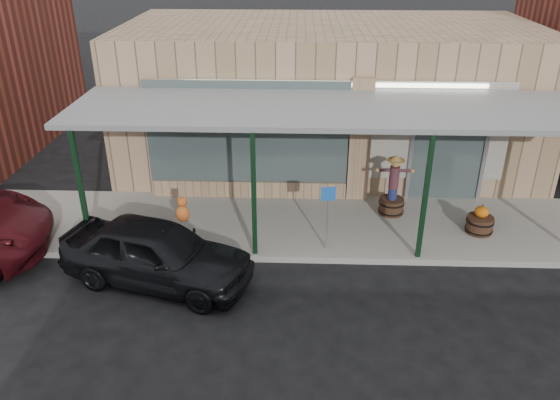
{
  "coord_description": "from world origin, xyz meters",
  "views": [
    {
      "loc": [
        -0.86,
        -8.21,
        6.62
      ],
      "look_at": [
        -1.26,
        2.6,
        1.26
      ],
      "focal_mm": 35.0,
      "sensor_mm": 36.0,
      "label": 1
    }
  ],
  "objects_px": {
    "barrel_pumpkin": "(480,223)",
    "parked_sedan": "(157,253)",
    "handicap_sign": "(328,210)",
    "barrel_scarecrow": "(392,194)"
  },
  "relations": [
    {
      "from": "barrel_pumpkin",
      "to": "parked_sedan",
      "type": "relative_size",
      "value": 0.18
    },
    {
      "from": "barrel_pumpkin",
      "to": "handicap_sign",
      "type": "height_order",
      "value": "handicap_sign"
    },
    {
      "from": "barrel_pumpkin",
      "to": "parked_sedan",
      "type": "distance_m",
      "value": 7.49
    },
    {
      "from": "barrel_pumpkin",
      "to": "barrel_scarecrow",
      "type": "bearing_deg",
      "value": 155.16
    },
    {
      "from": "barrel_scarecrow",
      "to": "handicap_sign",
      "type": "distance_m",
      "value": 2.52
    },
    {
      "from": "handicap_sign",
      "to": "parked_sedan",
      "type": "distance_m",
      "value": 3.75
    },
    {
      "from": "barrel_pumpkin",
      "to": "parked_sedan",
      "type": "bearing_deg",
      "value": -164.08
    },
    {
      "from": "barrel_scarecrow",
      "to": "barrel_pumpkin",
      "type": "xyz_separation_m",
      "value": [
        1.95,
        -0.9,
        -0.28
      ]
    },
    {
      "from": "handicap_sign",
      "to": "parked_sedan",
      "type": "height_order",
      "value": "handicap_sign"
    },
    {
      "from": "barrel_pumpkin",
      "to": "handicap_sign",
      "type": "relative_size",
      "value": 0.49
    }
  ]
}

